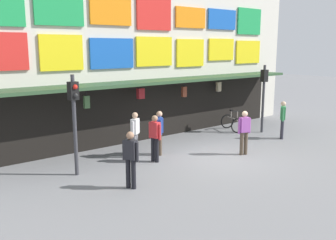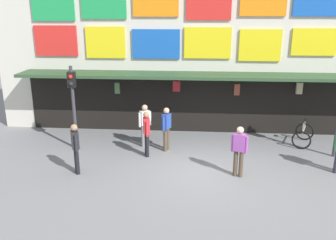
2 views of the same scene
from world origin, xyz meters
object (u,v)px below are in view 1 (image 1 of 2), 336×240
Objects in this scene: pedestrian_in_green at (283,118)px; pedestrian_in_black at (135,132)px; pedestrian_in_yellow at (155,136)px; pedestrian_in_purple at (131,157)px; pedestrian_in_red at (244,130)px; pedestrian_in_blue at (159,130)px; traffic_light_near at (74,109)px; traffic_light_far at (264,88)px; bicycle_parked at (233,123)px.

pedestrian_in_green is 1.00× the size of pedestrian_in_black.
pedestrian_in_purple is at bearing -142.80° from pedestrian_in_yellow.
pedestrian_in_yellow is at bearing 37.20° from pedestrian_in_purple.
pedestrian_in_purple is 5.23m from pedestrian_in_red.
traffic_light_near is at bearing -177.97° from pedestrian_in_blue.
pedestrian_in_yellow is (0.19, -0.95, 0.00)m from pedestrian_in_black.
pedestrian_in_green is at bearing -14.23° from pedestrian_in_blue.
traffic_light_near is 1.90× the size of pedestrian_in_yellow.
traffic_light_far is 9.22m from pedestrian_in_purple.
pedestrian_in_black is at bearing 164.63° from pedestrian_in_green.
pedestrian_in_blue and pedestrian_in_red have the same top height.
pedestrian_in_green is 6.88m from pedestrian_in_black.
traffic_light_far is at bearing 4.08° from pedestrian_in_yellow.
traffic_light_far reaches higher than pedestrian_in_purple.
bicycle_parked is 0.80× the size of pedestrian_in_purple.
pedestrian_in_yellow is at bearing -9.54° from traffic_light_near.
pedestrian_in_yellow is (-6.01, -1.61, 0.55)m from bicycle_parked.
traffic_light_near is 3.65m from pedestrian_in_blue.
pedestrian_in_purple is 2.62m from pedestrian_in_yellow.
bicycle_parked is 8.73m from pedestrian_in_purple.
pedestrian_in_black is (-6.20, -0.67, 0.55)m from bicycle_parked.
pedestrian_in_red is (3.33, -2.37, 0.00)m from pedestrian_in_black.
traffic_light_near is at bearing -179.88° from traffic_light_far.
pedestrian_in_black is at bearing 10.49° from traffic_light_near.
bicycle_parked is at bearing 7.42° from traffic_light_near.
pedestrian_in_yellow is (-3.14, 1.43, 0.00)m from pedestrian_in_red.
pedestrian_in_blue is 1.00× the size of pedestrian_in_yellow.
traffic_light_far is 2.38× the size of bicycle_parked.
traffic_light_near is 2.38× the size of bicycle_parked.
pedestrian_in_red is at bearing -39.22° from pedestrian_in_blue.
traffic_light_far is at bearing 27.46° from pedestrian_in_red.
bicycle_parked is 6.25m from pedestrian_in_yellow.
pedestrian_in_purple is 1.00× the size of pedestrian_in_blue.
pedestrian_in_blue and pedestrian_in_yellow have the same top height.
pedestrian_in_red is (5.23, 0.16, 0.00)m from pedestrian_in_purple.
pedestrian_in_purple is at bearing -141.75° from pedestrian_in_blue.
pedestrian_in_green is at bearing -105.22° from traffic_light_far.
pedestrian_in_purple is (0.69, -2.05, -1.19)m from traffic_light_near.
pedestrian_in_purple and pedestrian_in_yellow have the same top height.
pedestrian_in_green is 1.00× the size of pedestrian_in_purple.
traffic_light_far is 1.90× the size of pedestrian_in_yellow.
pedestrian_in_blue is at bearing 38.25° from pedestrian_in_purple.
pedestrian_in_red reaches higher than bicycle_parked.
pedestrian_in_red is (-3.68, -1.91, -1.19)m from traffic_light_far.
pedestrian_in_purple is at bearing -126.92° from pedestrian_in_black.
pedestrian_in_blue is (-6.15, 0.10, -1.19)m from traffic_light_far.
pedestrian_in_red is (2.47, -2.02, 0.00)m from pedestrian_in_blue.
pedestrian_in_green reaches higher than bicycle_parked.
traffic_light_near is 1.90× the size of pedestrian_in_black.
pedestrian_in_yellow is (-6.45, 0.88, 0.00)m from pedestrian_in_green.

